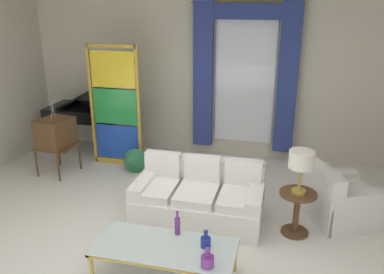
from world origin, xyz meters
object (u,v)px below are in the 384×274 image
(couch_white_long, at_px, (199,197))
(armchair_white, at_px, (338,202))
(bottle_blue_decanter, at_px, (177,225))
(vintage_tv, at_px, (55,134))
(bottle_amber_squat, at_px, (206,241))
(table_lamp_brass, at_px, (301,161))
(stained_glass_divider, at_px, (115,109))
(bottle_crystal_tall, at_px, (207,260))
(round_side_table, at_px, (297,209))
(coffee_table, at_px, (165,248))
(grand_piano, at_px, (89,110))
(peacock_figurine, at_px, (133,162))

(couch_white_long, xyz_separation_m, armchair_white, (1.88, 0.36, -0.02))
(bottle_blue_decanter, xyz_separation_m, vintage_tv, (-2.74, 1.98, 0.20))
(bottle_amber_squat, distance_m, table_lamp_brass, 1.61)
(stained_glass_divider, bearing_deg, bottle_crystal_tall, -52.94)
(bottle_amber_squat, distance_m, stained_glass_divider, 3.61)
(bottle_amber_squat, relative_size, stained_glass_divider, 0.09)
(round_side_table, bearing_deg, bottle_amber_squat, -129.70)
(bottle_crystal_tall, xyz_separation_m, armchair_white, (1.44, 1.94, -0.19))
(couch_white_long, xyz_separation_m, stained_glass_divider, (-1.89, 1.49, 0.75))
(vintage_tv, relative_size, armchair_white, 1.25)
(coffee_table, relative_size, round_side_table, 2.60)
(bottle_amber_squat, distance_m, grand_piano, 4.67)
(table_lamp_brass, bearing_deg, coffee_table, -138.16)
(vintage_tv, height_order, stained_glass_divider, stained_glass_divider)
(table_lamp_brass, bearing_deg, bottle_amber_squat, -129.70)
(bottle_amber_squat, bearing_deg, bottle_blue_decanter, 155.79)
(coffee_table, bearing_deg, grand_piano, 127.28)
(vintage_tv, bearing_deg, bottle_crystal_tall, -37.71)
(vintage_tv, xyz_separation_m, armchair_white, (4.63, -0.52, -0.44))
(couch_white_long, bearing_deg, peacock_figurine, 142.12)
(round_side_table, relative_size, table_lamp_brass, 1.04)
(couch_white_long, relative_size, coffee_table, 1.14)
(bottle_blue_decanter, xyz_separation_m, bottle_crystal_tall, (0.45, -0.48, -0.05))
(vintage_tv, bearing_deg, round_side_table, -13.59)
(vintage_tv, height_order, armchair_white, vintage_tv)
(round_side_table, distance_m, grand_piano, 4.71)
(bottle_blue_decanter, distance_m, bottle_amber_squat, 0.40)
(bottle_crystal_tall, height_order, peacock_figurine, bottle_crystal_tall)
(coffee_table, relative_size, bottle_blue_decanter, 5.17)
(couch_white_long, relative_size, bottle_blue_decanter, 5.89)
(bottle_amber_squat, height_order, round_side_table, bottle_amber_squat)
(bottle_crystal_tall, distance_m, table_lamp_brass, 1.81)
(bottle_amber_squat, height_order, vintage_tv, vintage_tv)
(stained_glass_divider, height_order, table_lamp_brass, stained_glass_divider)
(table_lamp_brass, bearing_deg, armchair_white, 39.48)
(bottle_crystal_tall, relative_size, table_lamp_brass, 0.38)
(grand_piano, bearing_deg, armchair_white, -21.39)
(stained_glass_divider, bearing_deg, bottle_blue_decanter, -54.14)
(bottle_crystal_tall, distance_m, vintage_tv, 4.03)
(couch_white_long, height_order, grand_piano, grand_piano)
(vintage_tv, bearing_deg, armchair_white, -6.41)
(bottle_amber_squat, distance_m, round_side_table, 1.52)
(bottle_blue_decanter, distance_m, stained_glass_divider, 3.25)
(coffee_table, relative_size, vintage_tv, 1.15)
(bottle_crystal_tall, xyz_separation_m, grand_piano, (-3.21, 3.76, 0.32))
(bottle_crystal_tall, relative_size, vintage_tv, 0.16)
(couch_white_long, distance_m, bottle_blue_decanter, 1.13)
(armchair_white, bearing_deg, bottle_crystal_tall, -126.63)
(couch_white_long, bearing_deg, armchair_white, 10.71)
(bottle_crystal_tall, bearing_deg, couch_white_long, 105.42)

